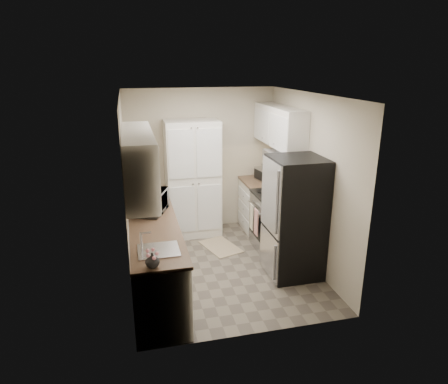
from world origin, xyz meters
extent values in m
plane|color=#665B4C|center=(0.00, 0.00, 0.00)|extent=(3.20, 3.20, 0.00)
cube|color=beige|center=(0.00, 1.60, 1.25)|extent=(2.60, 0.04, 2.50)
cube|color=beige|center=(0.00, -1.60, 1.25)|extent=(2.60, 0.04, 2.50)
cube|color=beige|center=(-1.30, 0.00, 1.25)|extent=(0.04, 3.20, 2.50)
cube|color=beige|center=(1.30, 0.00, 1.25)|extent=(0.04, 3.20, 2.50)
cube|color=white|center=(0.00, 0.00, 2.50)|extent=(2.60, 3.20, 0.04)
cube|color=silver|center=(-1.13, -0.75, 1.83)|extent=(0.33, 1.60, 0.70)
cube|color=silver|center=(1.13, 0.82, 1.89)|extent=(0.33, 1.55, 0.58)
cube|color=#99999E|center=(1.07, 0.39, 1.52)|extent=(0.45, 0.76, 0.13)
cube|color=#B7B7BC|center=(-0.99, -1.15, 0.93)|extent=(0.45, 0.40, 0.02)
cube|color=brown|center=(-1.29, 0.20, 1.18)|extent=(0.02, 0.22, 0.22)
cube|color=silver|center=(-0.20, 1.32, 1.00)|extent=(0.90, 0.55, 2.00)
cube|color=silver|center=(-0.99, -0.43, 0.44)|extent=(0.60, 2.30, 0.88)
cube|color=brown|center=(-0.99, -0.43, 0.90)|extent=(0.63, 2.33, 0.04)
cube|color=silver|center=(0.99, 1.19, 0.44)|extent=(0.60, 0.80, 0.88)
cube|color=brown|center=(0.99, 1.19, 0.90)|extent=(0.63, 0.83, 0.04)
cube|color=#B7B7BC|center=(0.97, 0.39, 0.45)|extent=(0.64, 0.76, 0.90)
cube|color=black|center=(0.97, 0.39, 0.92)|extent=(0.66, 0.78, 0.03)
cube|color=black|center=(1.26, 0.39, 1.02)|extent=(0.06, 0.76, 0.22)
cube|color=#E59E94|center=(0.60, 0.25, 0.55)|extent=(0.01, 0.16, 0.42)
cube|color=beige|center=(0.60, 0.49, 0.55)|extent=(0.01, 0.16, 0.42)
cube|color=#B7B7BC|center=(0.94, -0.41, 0.85)|extent=(0.70, 0.72, 1.70)
imported|color=silver|center=(-0.99, 0.08, 1.07)|extent=(0.54, 0.64, 0.30)
cylinder|color=black|center=(-0.96, 0.56, 1.08)|extent=(0.08, 0.08, 0.32)
imported|color=beige|center=(-1.08, -1.50, 1.00)|extent=(0.17, 0.17, 0.15)
cube|color=green|center=(-0.95, 0.50, 1.08)|extent=(0.10, 0.26, 0.33)
cube|color=#A5A6AA|center=(1.09, 1.17, 1.03)|extent=(0.38, 0.45, 0.23)
cube|color=tan|center=(0.13, 0.65, 0.01)|extent=(0.66, 0.83, 0.01)
camera|label=1|loc=(-1.22, -5.18, 2.89)|focal=32.00mm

